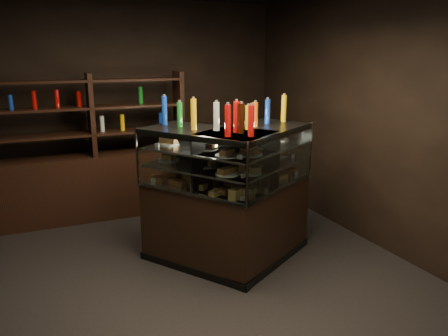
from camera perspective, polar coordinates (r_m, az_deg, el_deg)
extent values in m
plane|color=black|center=(4.73, -6.91, -13.80)|extent=(5.00, 5.00, 0.00)
cube|color=black|center=(6.62, -14.09, 7.87)|extent=(5.00, 0.02, 3.00)
cube|color=black|center=(2.05, 14.00, -7.38)|extent=(5.00, 0.02, 3.00)
cube|color=black|center=(5.49, 18.35, 6.18)|extent=(0.02, 5.00, 3.00)
cube|color=black|center=(4.90, 3.91, -7.02)|extent=(1.49, 1.23, 0.87)
cube|color=black|center=(5.06, 3.83, -11.19)|extent=(1.54, 1.27, 0.08)
cube|color=black|center=(4.61, 4.14, 4.85)|extent=(1.49, 1.23, 0.06)
cube|color=silver|center=(4.75, 4.01, -2.02)|extent=(1.42, 1.16, 0.02)
cube|color=silver|center=(4.69, 4.05, 0.38)|extent=(1.42, 1.16, 0.02)
cube|color=silver|center=(4.65, 4.09, 2.59)|extent=(1.42, 1.16, 0.02)
cube|color=white|center=(4.50, 7.78, 0.88)|extent=(1.17, 0.66, 0.62)
cylinder|color=silver|center=(5.09, 11.27, 2.36)|extent=(0.03, 0.03, 0.64)
cylinder|color=silver|center=(3.95, 3.03, -1.00)|extent=(0.03, 0.03, 0.64)
cube|color=black|center=(4.80, -2.17, -7.48)|extent=(1.29, 1.48, 0.87)
cube|color=black|center=(4.96, -2.12, -11.71)|extent=(1.33, 1.53, 0.08)
cube|color=black|center=(4.51, -2.30, 4.63)|extent=(1.29, 1.48, 0.06)
cube|color=silver|center=(4.64, -2.22, -2.38)|extent=(1.22, 1.41, 0.02)
cube|color=silver|center=(4.59, -2.25, 0.07)|extent=(1.22, 1.41, 0.02)
cube|color=silver|center=(4.54, -2.27, 2.33)|extent=(1.22, 1.41, 0.02)
cube|color=white|center=(4.29, -4.84, 0.27)|extent=(0.74, 1.12, 0.62)
cylinder|color=silver|center=(3.95, 3.03, -1.00)|extent=(0.03, 0.03, 0.64)
cylinder|color=silver|center=(4.72, -11.28, 1.38)|extent=(0.03, 0.03, 0.64)
cube|color=#BA7742|center=(4.27, 0.39, -3.38)|extent=(0.20, 0.17, 0.06)
cube|color=#BA7742|center=(4.49, 2.47, -2.47)|extent=(0.20, 0.17, 0.06)
cube|color=#BA7742|center=(4.72, 4.36, -1.64)|extent=(0.20, 0.17, 0.06)
cube|color=#BA7742|center=(4.95, 6.07, -0.89)|extent=(0.20, 0.17, 0.06)
cube|color=#BA7742|center=(5.19, 7.62, -0.20)|extent=(0.20, 0.17, 0.06)
cylinder|color=white|center=(4.28, 0.45, -0.77)|extent=(0.24, 0.24, 0.02)
cube|color=#BA7742|center=(4.27, 0.45, -0.32)|extent=(0.19, 0.16, 0.05)
cylinder|color=white|center=(4.69, 4.06, 0.59)|extent=(0.24, 0.24, 0.02)
cube|color=#BA7742|center=(4.68, 4.06, 1.00)|extent=(0.19, 0.16, 0.05)
cylinder|color=white|center=(5.11, 7.08, 1.73)|extent=(0.24, 0.24, 0.02)
cube|color=#BA7742|center=(5.11, 7.09, 2.10)|extent=(0.19, 0.16, 0.05)
cylinder|color=white|center=(4.23, 0.45, 1.64)|extent=(0.24, 0.24, 0.02)
cube|color=#BA7742|center=(4.23, 0.45, 2.10)|extent=(0.19, 0.16, 0.05)
cylinder|color=white|center=(4.64, 4.10, 2.80)|extent=(0.24, 0.24, 0.02)
cube|color=#BA7742|center=(4.64, 4.11, 3.22)|extent=(0.19, 0.16, 0.05)
cylinder|color=white|center=(5.07, 7.15, 3.76)|extent=(0.24, 0.24, 0.02)
cube|color=#BA7742|center=(5.07, 7.16, 4.14)|extent=(0.19, 0.16, 0.05)
cube|color=#BA7742|center=(4.93, -7.84, -1.01)|extent=(0.17, 0.20, 0.06)
cube|color=#BA7742|center=(4.76, -5.25, -1.50)|extent=(0.17, 0.20, 0.06)
cube|color=#BA7742|center=(4.61, -2.46, -2.03)|extent=(0.17, 0.20, 0.06)
cube|color=#BA7742|center=(4.46, 0.51, -2.59)|extent=(0.17, 0.20, 0.06)
cube|color=#BA7742|center=(4.33, 3.68, -3.18)|extent=(0.17, 0.20, 0.06)
cylinder|color=white|center=(4.88, -7.19, 1.08)|extent=(0.24, 0.24, 0.02)
cube|color=#BA7742|center=(4.87, -7.20, 1.48)|extent=(0.16, 0.19, 0.05)
cylinder|color=white|center=(4.58, -2.25, 0.28)|extent=(0.24, 0.24, 0.02)
cube|color=#BA7742|center=(4.57, -2.26, 0.70)|extent=(0.16, 0.19, 0.05)
cylinder|color=white|center=(4.33, 3.31, -0.62)|extent=(0.24, 0.24, 0.02)
cube|color=#BA7742|center=(4.32, 3.32, -0.18)|extent=(0.16, 0.19, 0.05)
cylinder|color=white|center=(4.84, -7.26, 3.21)|extent=(0.24, 0.24, 0.02)
cube|color=#BA7742|center=(4.83, -7.27, 3.61)|extent=(0.16, 0.19, 0.05)
cylinder|color=white|center=(4.54, -2.28, 2.54)|extent=(0.24, 0.24, 0.02)
cube|color=#BA7742|center=(4.53, -2.28, 2.97)|extent=(0.16, 0.19, 0.05)
cylinder|color=white|center=(4.28, 3.35, 1.77)|extent=(0.24, 0.24, 0.02)
cube|color=#BA7742|center=(4.27, 3.36, 2.22)|extent=(0.16, 0.19, 0.05)
cylinder|color=#147223|center=(4.13, 0.03, 6.08)|extent=(0.06, 0.06, 0.28)
cylinder|color=silver|center=(4.10, 0.03, 8.15)|extent=(0.03, 0.03, 0.02)
cylinder|color=#0F38B2|center=(4.31, 1.79, 6.45)|extent=(0.06, 0.06, 0.28)
cylinder|color=silver|center=(4.29, 1.81, 8.43)|extent=(0.03, 0.03, 0.02)
cylinder|color=#B20C0A|center=(4.49, 3.41, 6.78)|extent=(0.06, 0.06, 0.28)
cylinder|color=silver|center=(4.47, 3.44, 8.69)|extent=(0.03, 0.03, 0.02)
cylinder|color=silver|center=(4.68, 4.91, 7.08)|extent=(0.06, 0.06, 0.28)
cylinder|color=silver|center=(4.66, 4.95, 8.91)|extent=(0.03, 0.03, 0.02)
cylinder|color=black|center=(4.87, 6.29, 7.36)|extent=(0.06, 0.06, 0.28)
cylinder|color=silver|center=(4.86, 6.34, 9.11)|extent=(0.03, 0.03, 0.02)
cylinder|color=#D8590A|center=(5.07, 7.57, 7.61)|extent=(0.06, 0.06, 0.28)
cylinder|color=silver|center=(5.05, 7.62, 9.30)|extent=(0.03, 0.03, 0.02)
cylinder|color=#147223|center=(4.81, -7.89, 7.22)|extent=(0.06, 0.06, 0.28)
cylinder|color=silver|center=(4.80, -7.95, 8.99)|extent=(0.03, 0.03, 0.02)
cylinder|color=#0F38B2|center=(4.68, -5.76, 7.06)|extent=(0.06, 0.06, 0.28)
cylinder|color=silver|center=(4.66, -5.80, 8.88)|extent=(0.03, 0.03, 0.02)
cylinder|color=#B20C0A|center=(4.54, -3.50, 6.87)|extent=(0.06, 0.06, 0.28)
cylinder|color=silver|center=(4.52, -3.53, 8.75)|extent=(0.03, 0.03, 0.02)
cylinder|color=silver|center=(4.42, -1.11, 6.67)|extent=(0.06, 0.06, 0.28)
cylinder|color=silver|center=(4.40, -1.12, 8.60)|extent=(0.03, 0.03, 0.02)
cylinder|color=black|center=(4.30, 1.41, 6.44)|extent=(0.06, 0.06, 0.28)
cylinder|color=silver|center=(4.28, 1.42, 8.43)|extent=(0.03, 0.03, 0.02)
cylinder|color=#D8590A|center=(4.19, 4.06, 6.19)|extent=(0.06, 0.06, 0.28)
cylinder|color=silver|center=(4.17, 4.10, 8.22)|extent=(0.03, 0.03, 0.02)
cylinder|color=black|center=(5.72, -1.60, -7.29)|extent=(0.27, 0.27, 0.20)
cone|color=#1A5D27|center=(5.59, -1.62, -3.69)|extent=(0.40, 0.40, 0.56)
cone|color=#1A5D27|center=(5.53, -1.64, -1.89)|extent=(0.31, 0.31, 0.39)
cube|color=black|center=(6.34, -16.29, -2.32)|extent=(2.51, 0.50, 0.90)
cube|color=black|center=(6.13, -16.97, 6.66)|extent=(0.07, 0.38, 1.10)
cube|color=black|center=(6.36, -5.93, 7.51)|extent=(0.07, 0.38, 1.10)
cube|color=black|center=(6.16, -16.80, 4.36)|extent=(2.46, 0.46, 0.03)
cube|color=black|center=(6.11, -17.04, 7.58)|extent=(2.46, 0.46, 0.03)
cube|color=black|center=(6.08, -17.30, 10.85)|extent=(2.46, 0.46, 0.03)
cylinder|color=#147223|center=(6.12, -25.76, 4.63)|extent=(0.06, 0.06, 0.22)
cylinder|color=#0F38B2|center=(6.11, -23.22, 4.89)|extent=(0.06, 0.06, 0.22)
cylinder|color=#B20C0A|center=(6.12, -20.68, 5.15)|extent=(0.06, 0.06, 0.22)
cylinder|color=silver|center=(6.13, -18.15, 5.39)|extent=(0.06, 0.06, 0.22)
cylinder|color=black|center=(6.16, -15.63, 5.62)|extent=(0.06, 0.06, 0.22)
cylinder|color=#D8590A|center=(6.20, -13.14, 5.83)|extent=(0.06, 0.06, 0.22)
cylinder|color=yellow|center=(6.25, -10.68, 6.04)|extent=(0.06, 0.06, 0.22)
cylinder|color=#147223|center=(6.31, -8.26, 6.22)|extent=(0.06, 0.06, 0.22)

